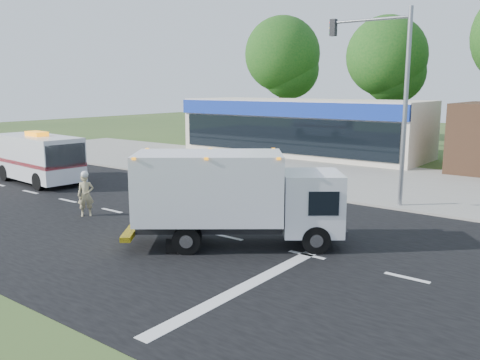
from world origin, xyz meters
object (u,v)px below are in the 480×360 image
(ambulance_van, at_px, (40,157))
(traffic_signal_pole, at_px, (391,87))
(ems_box_truck, at_px, (232,192))
(emergency_worker, at_px, (86,194))

(ambulance_van, xyz_separation_m, traffic_signal_pole, (16.07, 5.97, 3.58))
(ems_box_truck, distance_m, traffic_signal_pole, 8.94)
(ambulance_van, bearing_deg, traffic_signal_pole, 25.17)
(ems_box_truck, relative_size, emergency_worker, 3.68)
(ems_box_truck, xyz_separation_m, ambulance_van, (-14.34, 2.19, -0.35))
(emergency_worker, bearing_deg, traffic_signal_pole, -8.04)
(traffic_signal_pole, bearing_deg, ems_box_truck, -101.97)
(ems_box_truck, distance_m, ambulance_van, 14.51)
(ambulance_van, height_order, traffic_signal_pole, traffic_signal_pole)
(emergency_worker, xyz_separation_m, ambulance_van, (-7.60, 2.74, 0.48))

